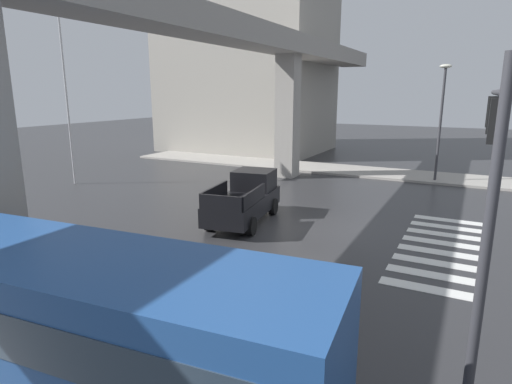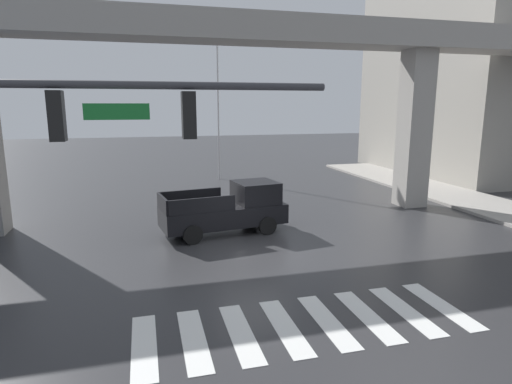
% 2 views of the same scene
% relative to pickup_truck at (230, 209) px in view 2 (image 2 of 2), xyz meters
% --- Properties ---
extents(ground_plane, '(120.00, 120.00, 0.00)m').
position_rel_pickup_truck_xyz_m(ground_plane, '(0.25, -2.89, -0.99)').
color(ground_plane, '#2D2D30').
extents(crosswalk_stripes, '(8.25, 2.80, 0.01)m').
position_rel_pickup_truck_xyz_m(crosswalk_stripes, '(0.25, -8.06, -0.98)').
color(crosswalk_stripes, silver).
rests_on(crosswalk_stripes, ground).
extents(elevated_overpass, '(52.02, 2.30, 9.17)m').
position_rel_pickup_truck_xyz_m(elevated_overpass, '(0.25, 2.42, 6.85)').
color(elevated_overpass, '#9E9991').
rests_on(elevated_overpass, ground).
extents(pickup_truck, '(5.33, 2.66, 2.08)m').
position_rel_pickup_truck_xyz_m(pickup_truck, '(0.00, 0.00, 0.00)').
color(pickup_truck, black).
rests_on(pickup_truck, ground).
extents(flagpole, '(1.16, 0.12, 11.08)m').
position_rel_pickup_truck_xyz_m(flagpole, '(1.95, 13.24, 5.37)').
color(flagpole, silver).
rests_on(flagpole, ground).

